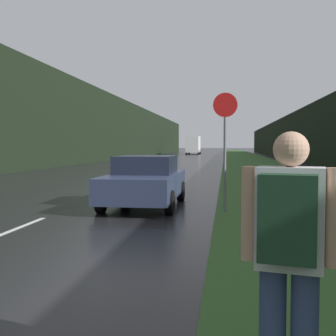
{
  "coord_description": "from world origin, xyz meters",
  "views": [
    {
      "loc": [
        4.27,
        0.97,
        1.71
      ],
      "look_at": [
        2.23,
        15.73,
        0.92
      ],
      "focal_mm": 45.0,
      "sensor_mm": 36.0,
      "label": 1
    }
  ],
  "objects_px": {
    "stop_sign": "(225,142)",
    "delivery_truck": "(193,145)",
    "car_passing_near": "(145,181)",
    "hitchhiker_with_backpack": "(289,252)"
  },
  "relations": [
    {
      "from": "stop_sign",
      "to": "hitchhiker_with_backpack",
      "type": "height_order",
      "value": "stop_sign"
    },
    {
      "from": "car_passing_near",
      "to": "hitchhiker_with_backpack",
      "type": "bearing_deg",
      "value": 106.61
    },
    {
      "from": "stop_sign",
      "to": "car_passing_near",
      "type": "distance_m",
      "value": 2.65
    },
    {
      "from": "stop_sign",
      "to": "car_passing_near",
      "type": "xyz_separation_m",
      "value": [
        -2.23,
        0.9,
        -1.1
      ]
    },
    {
      "from": "stop_sign",
      "to": "hitchhiker_with_backpack",
      "type": "relative_size",
      "value": 1.69
    },
    {
      "from": "stop_sign",
      "to": "delivery_truck",
      "type": "xyz_separation_m",
      "value": [
        -6.25,
        71.3,
        0.06
      ]
    },
    {
      "from": "delivery_truck",
      "to": "stop_sign",
      "type": "bearing_deg",
      "value": -84.99
    },
    {
      "from": "stop_sign",
      "to": "hitchhiker_with_backpack",
      "type": "distance_m",
      "value": 8.08
    },
    {
      "from": "hitchhiker_with_backpack",
      "to": "delivery_truck",
      "type": "xyz_separation_m",
      "value": [
        -6.68,
        79.33,
        0.83
      ]
    },
    {
      "from": "hitchhiker_with_backpack",
      "to": "stop_sign",
      "type": "bearing_deg",
      "value": 105.1
    }
  ]
}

